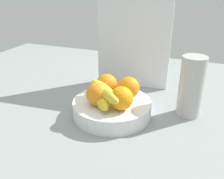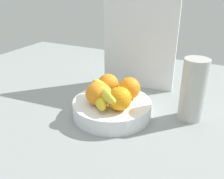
# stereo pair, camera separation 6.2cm
# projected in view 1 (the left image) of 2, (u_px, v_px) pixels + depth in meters

# --- Properties ---
(ground_plane) EXTENTS (1.80, 1.40, 0.03)m
(ground_plane) POSITION_uv_depth(u_px,v_px,m) (118.00, 124.00, 0.75)
(ground_plane) COLOR gray
(fruit_bowl) EXTENTS (0.25, 0.25, 0.05)m
(fruit_bowl) POSITION_uv_depth(u_px,v_px,m) (112.00, 108.00, 0.76)
(fruit_bowl) COLOR white
(fruit_bowl) RESTS_ON ground_plane
(orange_front_left) EXTENTS (0.07, 0.07, 0.07)m
(orange_front_left) POSITION_uv_depth(u_px,v_px,m) (129.00, 88.00, 0.76)
(orange_front_left) COLOR orange
(orange_front_left) RESTS_ON fruit_bowl
(orange_front_right) EXTENTS (0.07, 0.07, 0.07)m
(orange_front_right) POSITION_uv_depth(u_px,v_px,m) (107.00, 85.00, 0.78)
(orange_front_right) COLOR orange
(orange_front_right) RESTS_ON fruit_bowl
(orange_center) EXTENTS (0.07, 0.07, 0.07)m
(orange_center) POSITION_uv_depth(u_px,v_px,m) (98.00, 94.00, 0.72)
(orange_center) COLOR orange
(orange_center) RESTS_ON fruit_bowl
(orange_back_left) EXTENTS (0.07, 0.07, 0.07)m
(orange_back_left) POSITION_uv_depth(u_px,v_px,m) (121.00, 98.00, 0.69)
(orange_back_left) COLOR orange
(orange_back_left) RESTS_ON fruit_bowl
(banana_bunch) EXTENTS (0.16, 0.16, 0.06)m
(banana_bunch) POSITION_uv_depth(u_px,v_px,m) (102.00, 94.00, 0.73)
(banana_bunch) COLOR yellow
(banana_bunch) RESTS_ON fruit_bowl
(cutting_board) EXTENTS (0.28, 0.04, 0.36)m
(cutting_board) POSITION_uv_depth(u_px,v_px,m) (133.00, 41.00, 0.92)
(cutting_board) COLOR white
(cutting_board) RESTS_ON ground_plane
(thermos_tumbler) EXTENTS (0.07, 0.07, 0.19)m
(thermos_tumbler) POSITION_uv_depth(u_px,v_px,m) (191.00, 87.00, 0.74)
(thermos_tumbler) COLOR #B9B8B3
(thermos_tumbler) RESTS_ON ground_plane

